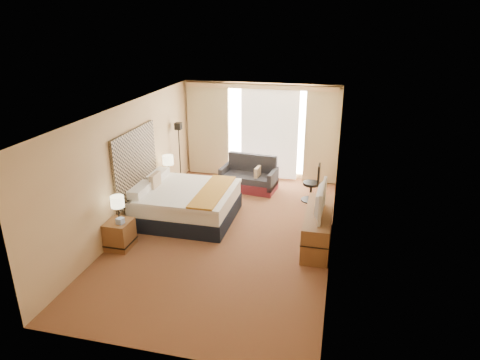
% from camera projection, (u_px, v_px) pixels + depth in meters
% --- Properties ---
extents(floor, '(4.20, 7.00, 0.02)m').
position_uv_depth(floor, '(228.00, 233.00, 8.88)').
color(floor, maroon).
rests_on(floor, ground).
extents(ceiling, '(4.20, 7.00, 0.02)m').
position_uv_depth(ceiling, '(226.00, 109.00, 7.95)').
color(ceiling, silver).
rests_on(ceiling, wall_back).
extents(wall_back, '(4.20, 0.02, 2.60)m').
position_uv_depth(wall_back, '(261.00, 131.00, 11.59)').
color(wall_back, '#E1BF89').
rests_on(wall_back, ground).
extents(wall_front, '(4.20, 0.02, 2.60)m').
position_uv_depth(wall_front, '(152.00, 269.00, 5.24)').
color(wall_front, '#E1BF89').
rests_on(wall_front, ground).
extents(wall_left, '(0.02, 7.00, 2.60)m').
position_uv_depth(wall_left, '(129.00, 166.00, 8.88)').
color(wall_left, '#E1BF89').
rests_on(wall_left, ground).
extents(wall_right, '(0.02, 7.00, 2.60)m').
position_uv_depth(wall_right, '(336.00, 183.00, 7.95)').
color(wall_right, '#E1BF89').
rests_on(wall_right, ground).
extents(headboard, '(0.06, 1.85, 1.50)m').
position_uv_depth(headboard, '(136.00, 164.00, 9.06)').
color(headboard, black).
rests_on(headboard, wall_left).
extents(nightstand_left, '(0.45, 0.52, 0.55)m').
position_uv_depth(nightstand_left, '(120.00, 234.00, 8.24)').
color(nightstand_left, olive).
rests_on(nightstand_left, floor).
extents(nightstand_right, '(0.45, 0.52, 0.55)m').
position_uv_depth(nightstand_right, '(170.00, 187.00, 10.51)').
color(nightstand_right, olive).
rests_on(nightstand_right, floor).
extents(media_dresser, '(0.50, 1.80, 0.70)m').
position_uv_depth(media_dresser, '(318.00, 227.00, 8.35)').
color(media_dresser, olive).
rests_on(media_dresser, floor).
extents(window, '(2.30, 0.02, 2.30)m').
position_uv_depth(window, '(270.00, 131.00, 11.50)').
color(window, silver).
rests_on(window, wall_back).
extents(curtains, '(4.12, 0.19, 2.56)m').
position_uv_depth(curtains, '(260.00, 128.00, 11.45)').
color(curtains, beige).
rests_on(curtains, floor).
extents(bed, '(2.05, 1.88, 1.00)m').
position_uv_depth(bed, '(186.00, 203.00, 9.40)').
color(bed, black).
rests_on(bed, floor).
extents(loveseat, '(1.47, 0.90, 0.87)m').
position_uv_depth(loveseat, '(249.00, 178.00, 11.06)').
color(loveseat, maroon).
rests_on(loveseat, floor).
extents(floor_lamp, '(0.22, 0.22, 1.70)m').
position_uv_depth(floor_lamp, '(179.00, 142.00, 10.95)').
color(floor_lamp, black).
rests_on(floor_lamp, floor).
extents(desk_chair, '(0.45, 0.45, 0.93)m').
position_uv_depth(desk_chair, '(313.00, 185.00, 10.29)').
color(desk_chair, black).
rests_on(desk_chair, floor).
extents(lamp_left, '(0.25, 0.25, 0.53)m').
position_uv_depth(lamp_left, '(117.00, 202.00, 7.98)').
color(lamp_left, black).
rests_on(lamp_left, nightstand_left).
extents(lamp_right, '(0.26, 0.26, 0.55)m').
position_uv_depth(lamp_right, '(168.00, 160.00, 10.26)').
color(lamp_right, black).
rests_on(lamp_right, nightstand_right).
extents(tissue_box, '(0.14, 0.14, 0.11)m').
position_uv_depth(tissue_box, '(120.00, 221.00, 8.04)').
color(tissue_box, '#99B6EC').
rests_on(tissue_box, nightstand_left).
extents(telephone, '(0.22, 0.20, 0.07)m').
position_uv_depth(telephone, '(173.00, 175.00, 10.43)').
color(telephone, black).
rests_on(telephone, nightstand_right).
extents(television, '(0.17, 1.04, 0.60)m').
position_uv_depth(television, '(317.00, 200.00, 7.98)').
color(television, black).
rests_on(television, media_dresser).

